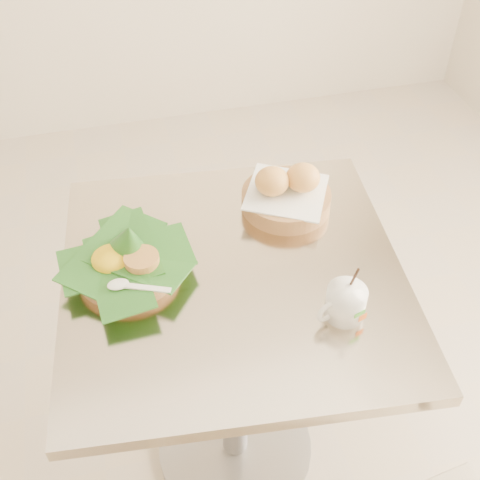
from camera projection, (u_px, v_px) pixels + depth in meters
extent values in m
plane|color=#C2B39C|center=(184.00, 451.00, 1.75)|extent=(3.60, 3.60, 0.00)
cylinder|color=gray|center=(235.00, 446.00, 1.75)|extent=(0.44, 0.44, 0.03)
cylinder|color=gray|center=(234.00, 376.00, 1.50)|extent=(0.07, 0.07, 0.69)
cube|color=beige|center=(233.00, 277.00, 1.25)|extent=(0.77, 0.77, 0.03)
cylinder|color=#AF7F4B|center=(128.00, 265.00, 1.23)|extent=(0.21, 0.21, 0.04)
cone|color=#1D5418|center=(128.00, 239.00, 1.20)|extent=(0.12, 0.13, 0.11)
ellipsoid|color=yellow|center=(111.00, 259.00, 1.21)|extent=(0.08, 0.08, 0.04)
cylinder|color=#CC9347|center=(142.00, 260.00, 1.20)|extent=(0.07, 0.07, 0.02)
cylinder|color=#AF7F4B|center=(286.00, 199.00, 1.38)|extent=(0.20, 0.20, 0.04)
cube|color=white|center=(286.00, 192.00, 1.36)|extent=(0.23, 0.23, 0.01)
ellipsoid|color=orange|center=(272.00, 181.00, 1.34)|extent=(0.08, 0.08, 0.06)
ellipsoid|color=orange|center=(303.00, 178.00, 1.35)|extent=(0.08, 0.08, 0.06)
cylinder|color=white|center=(346.00, 303.00, 1.14)|extent=(0.08, 0.08, 0.07)
torus|color=white|center=(328.00, 312.00, 1.12)|extent=(0.05, 0.02, 0.05)
cylinder|color=#503017|center=(348.00, 292.00, 1.12)|extent=(0.07, 0.07, 0.01)
cylinder|color=black|center=(353.00, 280.00, 1.11)|extent=(0.01, 0.04, 0.10)
cube|color=green|center=(360.00, 314.00, 1.11)|extent=(0.02, 0.01, 0.01)
cube|color=orange|center=(363.00, 317.00, 1.12)|extent=(0.02, 0.01, 0.02)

